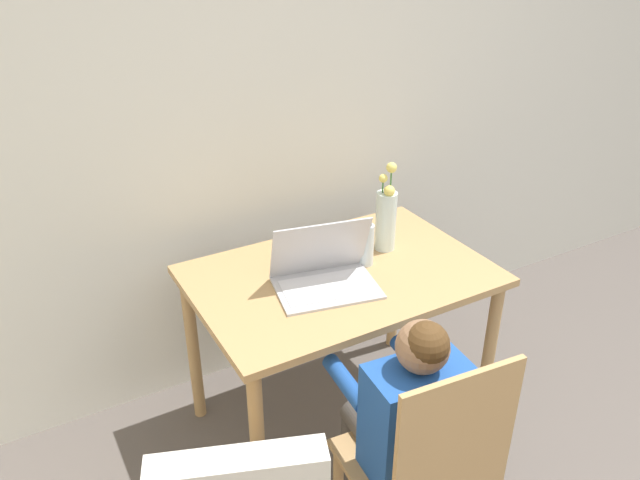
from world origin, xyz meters
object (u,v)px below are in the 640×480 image
Objects in this scene: person_seated at (405,412)px; flower_vase at (386,217)px; laptop at (324,271)px; chair_occupied at (426,472)px; water_bottle at (366,244)px.

flower_vase reaches higher than person_seated.
person_seated is at bearing -81.74° from laptop.
laptop is at bearing -88.70° from chair_occupied.
flower_vase is 1.96× the size of water_bottle.
flower_vase is at bearing -114.51° from person_seated.
water_bottle is (0.25, 0.62, 0.23)m from person_seated.
flower_vase is at bearing 27.08° from water_bottle.
flower_vase reaches higher than water_bottle.
laptop reaches higher than person_seated.
chair_occupied is 2.26× the size of laptop.
person_seated is 0.71m from water_bottle.
water_bottle is (0.22, 0.05, 0.03)m from laptop.
person_seated is 0.60m from laptop.
chair_occupied is 0.87m from water_bottle.
laptop is 2.20× the size of water_bottle.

